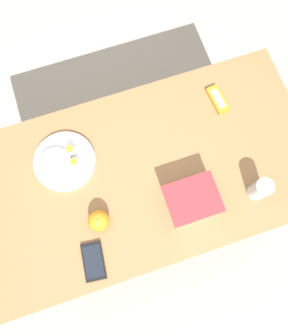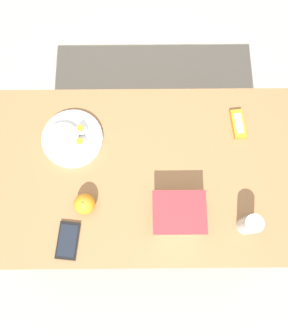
{
  "view_description": "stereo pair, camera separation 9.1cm",
  "coord_description": "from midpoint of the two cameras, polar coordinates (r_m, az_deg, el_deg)",
  "views": [
    {
      "loc": [
        0.08,
        0.27,
        1.94
      ],
      "look_at": [
        -0.02,
        -0.01,
        0.81
      ],
      "focal_mm": 35.0,
      "sensor_mm": 36.0,
      "label": 1
    },
    {
      "loc": [
        -0.01,
        0.28,
        1.94
      ],
      "look_at": [
        -0.02,
        -0.01,
        0.81
      ],
      "focal_mm": 35.0,
      "sensor_mm": 36.0,
      "label": 2
    }
  ],
  "objects": [
    {
      "name": "table",
      "position": [
        1.32,
        -2.53,
        -2.62
      ],
      "size": [
        1.3,
        0.67,
        0.78
      ],
      "color": "#996B42",
      "rests_on": "ground_plane"
    },
    {
      "name": "candy_bar",
      "position": [
        1.3,
        10.73,
        11.35
      ],
      "size": [
        0.06,
        0.12,
        0.02
      ],
      "color": "orange",
      "rests_on": "table"
    },
    {
      "name": "cell_phone",
      "position": [
        1.17,
        -11.06,
        -16.01
      ],
      "size": [
        0.08,
        0.14,
        0.01
      ],
      "color": "black",
      "rests_on": "table"
    },
    {
      "name": "food_container",
      "position": [
        1.13,
        5.93,
        -6.07
      ],
      "size": [
        0.18,
        0.14,
        0.1
      ],
      "color": "white",
      "rests_on": "table"
    },
    {
      "name": "rice_plate",
      "position": [
        1.23,
        -16.11,
        0.8
      ],
      "size": [
        0.23,
        0.23,
        0.05
      ],
      "color": "white",
      "rests_on": "table"
    },
    {
      "name": "orange_fruit",
      "position": [
        1.14,
        -10.19,
        -9.36
      ],
      "size": [
        0.07,
        0.07,
        0.07
      ],
      "color": "orange",
      "rests_on": "table"
    },
    {
      "name": "drinking_glass",
      "position": [
        1.18,
        17.51,
        -3.92
      ],
      "size": [
        0.06,
        0.06,
        0.11
      ],
      "color": "silver",
      "rests_on": "table"
    },
    {
      "name": "ground_plane",
      "position": [
        1.96,
        -1.71,
        -6.52
      ],
      "size": [
        10.0,
        10.0,
        0.0
      ],
      "primitive_type": "plane",
      "color": "#B2A899"
    }
  ]
}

